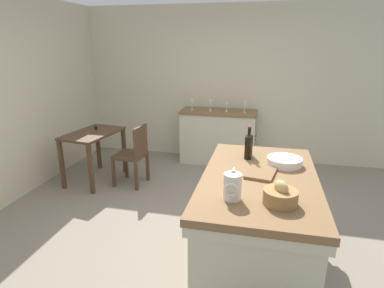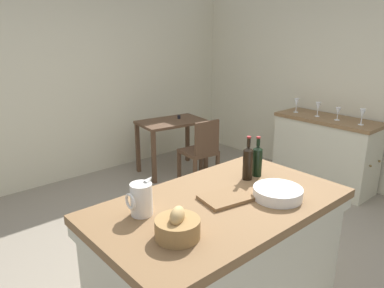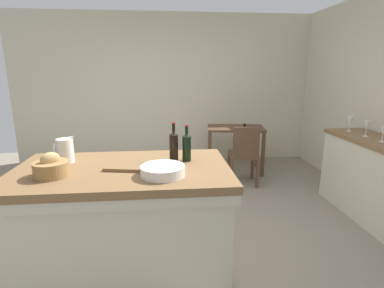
# 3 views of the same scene
# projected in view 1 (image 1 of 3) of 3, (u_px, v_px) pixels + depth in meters

# --- Properties ---
(ground_plane) EXTENTS (6.76, 6.76, 0.00)m
(ground_plane) POSITION_uv_depth(u_px,v_px,m) (201.00, 234.00, 3.51)
(ground_plane) COLOR gray
(wall_right) EXTENTS (0.12, 5.20, 2.60)m
(wall_right) POSITION_uv_depth(u_px,v_px,m) (232.00, 85.00, 5.54)
(wall_right) COLOR beige
(wall_right) RESTS_ON ground
(island_table) EXTENTS (1.66, 0.96, 0.91)m
(island_table) POSITION_uv_depth(u_px,v_px,m) (257.00, 220.00, 2.86)
(island_table) COLOR brown
(island_table) RESTS_ON ground
(side_cabinet) EXTENTS (0.52, 1.28, 0.90)m
(side_cabinet) POSITION_uv_depth(u_px,v_px,m) (218.00, 137.00, 5.51)
(side_cabinet) COLOR brown
(side_cabinet) RESTS_ON ground
(writing_desk) EXTENTS (0.97, 0.68, 0.79)m
(writing_desk) POSITION_uv_depth(u_px,v_px,m) (93.00, 140.00, 4.72)
(writing_desk) COLOR #513826
(writing_desk) RESTS_ON ground
(wooden_chair) EXTENTS (0.44, 0.44, 0.88)m
(wooden_chair) POSITION_uv_depth(u_px,v_px,m) (134.00, 153.00, 4.61)
(wooden_chair) COLOR #513826
(wooden_chair) RESTS_ON ground
(pitcher) EXTENTS (0.17, 0.13, 0.24)m
(pitcher) POSITION_uv_depth(u_px,v_px,m) (232.00, 186.00, 2.30)
(pitcher) COLOR silver
(pitcher) RESTS_ON island_table
(wash_bowl) EXTENTS (0.32, 0.32, 0.07)m
(wash_bowl) POSITION_uv_depth(u_px,v_px,m) (284.00, 161.00, 2.97)
(wash_bowl) COLOR silver
(wash_bowl) RESTS_ON island_table
(bread_basket) EXTENTS (0.24, 0.24, 0.18)m
(bread_basket) POSITION_uv_depth(u_px,v_px,m) (280.00, 196.00, 2.24)
(bread_basket) COLOR olive
(bread_basket) RESTS_ON island_table
(cutting_board) EXTENTS (0.35, 0.28, 0.02)m
(cutting_board) POSITION_uv_depth(u_px,v_px,m) (261.00, 173.00, 2.77)
(cutting_board) COLOR brown
(cutting_board) RESTS_ON island_table
(wine_bottle_dark) EXTENTS (0.07, 0.07, 0.30)m
(wine_bottle_dark) POSITION_uv_depth(u_px,v_px,m) (249.00, 144.00, 3.20)
(wine_bottle_dark) COLOR black
(wine_bottle_dark) RESTS_ON island_table
(wine_bottle_amber) EXTENTS (0.07, 0.07, 0.33)m
(wine_bottle_amber) POSITION_uv_depth(u_px,v_px,m) (248.00, 146.00, 3.10)
(wine_bottle_amber) COLOR black
(wine_bottle_amber) RESTS_ON island_table
(wine_glass_far_left) EXTENTS (0.07, 0.07, 0.19)m
(wine_glass_far_left) POSITION_uv_depth(u_px,v_px,m) (245.00, 105.00, 5.20)
(wine_glass_far_left) COLOR white
(wine_glass_far_left) RESTS_ON side_cabinet
(wine_glass_left) EXTENTS (0.07, 0.07, 0.16)m
(wine_glass_left) POSITION_uv_depth(u_px,v_px,m) (227.00, 105.00, 5.27)
(wine_glass_left) COLOR white
(wine_glass_left) RESTS_ON side_cabinet
(wine_glass_middle) EXTENTS (0.07, 0.07, 0.18)m
(wine_glass_middle) POSITION_uv_depth(u_px,v_px,m) (210.00, 103.00, 5.33)
(wine_glass_middle) COLOR white
(wine_glass_middle) RESTS_ON side_cabinet
(wine_glass_right) EXTENTS (0.07, 0.07, 0.18)m
(wine_glass_right) POSITION_uv_depth(u_px,v_px,m) (192.00, 103.00, 5.39)
(wine_glass_right) COLOR white
(wine_glass_right) RESTS_ON side_cabinet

